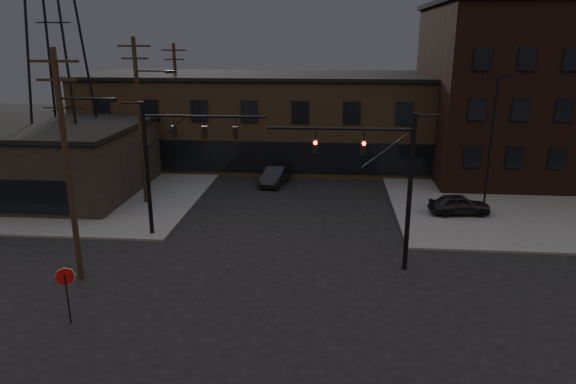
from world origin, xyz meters
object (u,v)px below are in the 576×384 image
at_px(traffic_signal_far, 168,154).
at_px(stop_sign, 66,282).
at_px(traffic_signal_near, 387,176).
at_px(parked_car_lot_b, 456,165).
at_px(car_crossing, 275,175).
at_px(parked_car_lot_a, 459,204).

xyz_separation_m(traffic_signal_far, stop_sign, (-1.28, -9.99, -3.17)).
xyz_separation_m(traffic_signal_near, parked_car_lot_b, (8.11, 19.87, -4.04)).
bearing_deg(car_crossing, stop_sign, -95.20).
height_order(traffic_signal_far, stop_sign, traffic_signal_far).
xyz_separation_m(traffic_signal_near, traffic_signal_far, (-12.07, 3.50, 0.08)).
height_order(traffic_signal_near, parked_car_lot_a, traffic_signal_near).
bearing_deg(parked_car_lot_b, parked_car_lot_a, -169.96).
relative_size(traffic_signal_far, car_crossing, 1.83).
height_order(traffic_signal_near, stop_sign, traffic_signal_near).
distance_m(traffic_signal_near, stop_sign, 15.17).
height_order(traffic_signal_far, parked_car_lot_b, traffic_signal_far).
relative_size(parked_car_lot_a, car_crossing, 0.90).
distance_m(stop_sign, car_crossing, 22.83).
xyz_separation_m(stop_sign, parked_car_lot_b, (21.46, 26.35, -0.95)).
bearing_deg(traffic_signal_far, parked_car_lot_a, 15.99).
xyz_separation_m(traffic_signal_near, parked_car_lot_a, (5.80, 8.62, -4.11)).
bearing_deg(traffic_signal_near, stop_sign, -154.10).
bearing_deg(traffic_signal_near, traffic_signal_far, 163.83).
height_order(parked_car_lot_a, parked_car_lot_b, parked_car_lot_b).
distance_m(traffic_signal_far, car_crossing, 13.62).
height_order(stop_sign, parked_car_lot_b, stop_sign).
distance_m(traffic_signal_near, parked_car_lot_a, 11.18).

